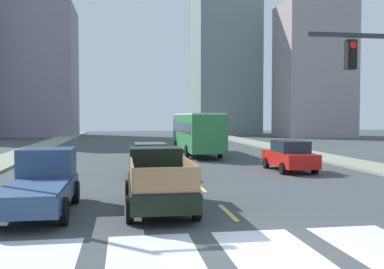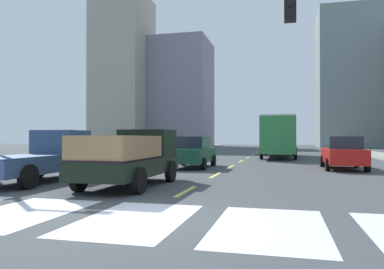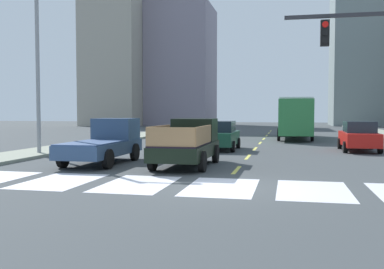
{
  "view_description": "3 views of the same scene",
  "coord_description": "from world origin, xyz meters",
  "px_view_note": "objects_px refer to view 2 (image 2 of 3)",
  "views": [
    {
      "loc": [
        -3.33,
        -9.42,
        3.11
      ],
      "look_at": [
        0.47,
        14.24,
        2.08
      ],
      "focal_mm": 40.39,
      "sensor_mm": 36.0,
      "label": 1
    },
    {
      "loc": [
        2.94,
        -7.0,
        1.66
      ],
      "look_at": [
        -0.95,
        8.55,
        1.79
      ],
      "focal_mm": 34.48,
      "sensor_mm": 36.0,
      "label": 2
    },
    {
      "loc": [
        1.94,
        -13.13,
        2.29
      ],
      "look_at": [
        -2.48,
        7.19,
        1.2
      ],
      "focal_mm": 41.34,
      "sensor_mm": 36.0,
      "label": 3
    }
  ],
  "objects_px": {
    "pickup_stakebed": "(135,158)",
    "sedan_near_right": "(193,152)",
    "sedan_far": "(343,153)",
    "pickup_dark": "(43,157)",
    "city_bus": "(279,134)"
  },
  "relations": [
    {
      "from": "pickup_dark",
      "to": "sedan_near_right",
      "type": "distance_m",
      "value": 8.52
    },
    {
      "from": "pickup_dark",
      "to": "sedan_near_right",
      "type": "xyz_separation_m",
      "value": [
        4.03,
        7.5,
        -0.06
      ]
    },
    {
      "from": "sedan_near_right",
      "to": "pickup_dark",
      "type": "bearing_deg",
      "value": -116.07
    },
    {
      "from": "sedan_far",
      "to": "sedan_near_right",
      "type": "relative_size",
      "value": 1.0
    },
    {
      "from": "pickup_dark",
      "to": "sedan_near_right",
      "type": "height_order",
      "value": "pickup_dark"
    },
    {
      "from": "sedan_near_right",
      "to": "pickup_stakebed",
      "type": "bearing_deg",
      "value": -89.44
    },
    {
      "from": "pickup_stakebed",
      "to": "sedan_near_right",
      "type": "height_order",
      "value": "pickup_stakebed"
    },
    {
      "from": "pickup_stakebed",
      "to": "city_bus",
      "type": "distance_m",
      "value": 20.07
    },
    {
      "from": "sedan_far",
      "to": "pickup_stakebed",
      "type": "bearing_deg",
      "value": -134.86
    },
    {
      "from": "pickup_stakebed",
      "to": "sedan_far",
      "type": "height_order",
      "value": "pickup_stakebed"
    },
    {
      "from": "pickup_stakebed",
      "to": "city_bus",
      "type": "xyz_separation_m",
      "value": [
        4.68,
        19.49,
        1.02
      ]
    },
    {
      "from": "sedan_far",
      "to": "pickup_dark",
      "type": "bearing_deg",
      "value": -146.14
    },
    {
      "from": "city_bus",
      "to": "sedan_far",
      "type": "xyz_separation_m",
      "value": [
        3.43,
        -10.94,
        -1.09
      ]
    },
    {
      "from": "pickup_dark",
      "to": "pickup_stakebed",
      "type": "bearing_deg",
      "value": -0.17
    },
    {
      "from": "sedan_near_right",
      "to": "city_bus",
      "type": "bearing_deg",
      "value": 71.51
    }
  ]
}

